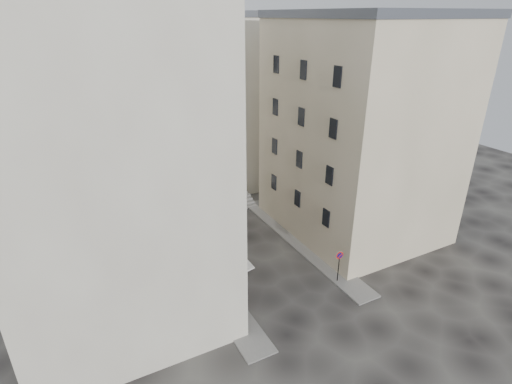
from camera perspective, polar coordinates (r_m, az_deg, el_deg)
ground at (r=31.34m, az=2.20°, el=-11.61°), size 90.00×90.00×0.00m
sidewalk_left at (r=32.82m, az=-8.29°, el=-9.93°), size 2.00×22.00×0.12m
sidewalk_right at (r=35.45m, az=6.16°, el=-6.99°), size 2.00×18.00×0.12m
building_left at (r=26.34m, az=-21.25°, el=4.81°), size 12.20×16.20×20.60m
building_right at (r=35.71m, az=14.54°, el=8.77°), size 12.20×14.20×18.60m
building_back at (r=43.60m, az=-11.50°, el=11.73°), size 18.20×10.20×18.60m
cafe_storefront at (r=29.50m, az=-6.14°, el=-9.85°), size 1.74×7.30×3.50m
stone_steps at (r=40.98m, az=-6.52°, el=-1.96°), size 9.00×3.15×0.80m
bollard_near at (r=29.11m, az=-2.50°, el=-13.51°), size 0.12×0.12×0.98m
bollard_mid at (r=31.73m, az=-5.25°, el=-10.05°), size 0.12×0.12×0.98m
bollard_far at (r=34.50m, az=-7.52°, el=-7.11°), size 0.12×0.12×0.98m
no_parking_sign at (r=30.04m, az=11.80°, el=-9.61°), size 0.60×0.12×2.63m
bistro_table_a at (r=28.52m, az=-2.48°, el=-14.71°), size 1.16×0.54×0.82m
bistro_table_b at (r=29.53m, az=-2.91°, el=-13.03°), size 1.31×0.62×0.92m
bistro_table_c at (r=30.53m, az=-3.64°, el=-11.70°), size 1.26×0.59×0.88m
bistro_table_d at (r=32.37m, az=-5.62°, el=-9.36°), size 1.40×0.65×0.98m
bistro_table_e at (r=33.89m, az=-6.89°, el=-7.77°), size 1.37×0.64×0.96m
pedestrian at (r=31.84m, az=-3.66°, el=-9.29°), size 0.63×0.46×1.58m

